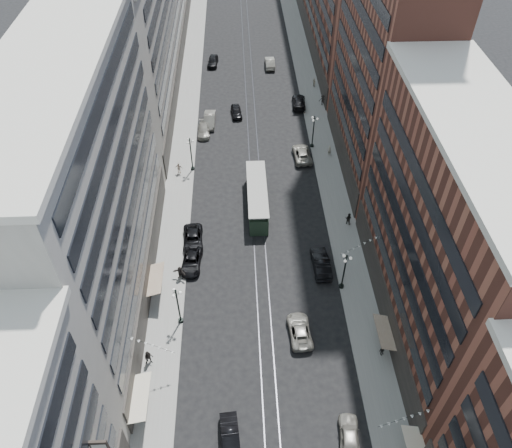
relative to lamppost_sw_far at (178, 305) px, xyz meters
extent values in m
plane|color=black|center=(9.20, 32.00, -3.10)|extent=(220.00, 220.00, 0.00)
cube|color=gray|center=(-1.80, 42.00, -3.02)|extent=(4.00, 180.00, 0.15)
cube|color=gray|center=(20.20, 42.00, -3.02)|extent=(4.00, 180.00, 0.15)
cube|color=#2D2D33|center=(8.50, 42.00, -3.09)|extent=(0.12, 180.00, 0.02)
cube|color=#2D2D33|center=(9.90, 42.00, -3.09)|extent=(0.12, 180.00, 0.02)
cube|color=gray|center=(-7.80, 5.00, 10.90)|extent=(8.00, 36.00, 28.00)
cube|color=brown|center=(26.20, 0.00, 8.90)|extent=(8.00, 30.00, 24.00)
cube|color=brown|center=(26.20, 28.00, 17.90)|extent=(8.00, 26.00, 42.00)
cylinder|color=black|center=(0.00, 0.00, -2.80)|extent=(0.56, 0.56, 0.30)
cylinder|color=black|center=(0.00, 0.00, -0.35)|extent=(0.18, 0.18, 5.20)
sphere|color=black|center=(0.00, 0.00, 2.45)|extent=(0.24, 0.24, 0.24)
sphere|color=white|center=(0.45, 0.00, 2.05)|extent=(0.36, 0.36, 0.36)
sphere|color=white|center=(-0.22, 0.39, 2.05)|extent=(0.36, 0.36, 0.36)
sphere|color=white|center=(-0.22, -0.39, 2.05)|extent=(0.36, 0.36, 0.36)
cylinder|color=black|center=(0.00, 27.00, -2.80)|extent=(0.56, 0.56, 0.30)
cylinder|color=black|center=(0.00, 27.00, -0.35)|extent=(0.18, 0.18, 5.20)
sphere|color=black|center=(0.00, 27.00, 2.45)|extent=(0.24, 0.24, 0.24)
sphere|color=white|center=(0.45, 27.00, 2.05)|extent=(0.36, 0.36, 0.36)
sphere|color=white|center=(-0.22, 27.39, 2.05)|extent=(0.36, 0.36, 0.36)
sphere|color=white|center=(-0.22, 26.61, 2.05)|extent=(0.36, 0.36, 0.36)
cylinder|color=black|center=(18.40, 4.00, -2.80)|extent=(0.56, 0.56, 0.30)
cylinder|color=black|center=(18.40, 4.00, -0.35)|extent=(0.18, 0.18, 5.20)
sphere|color=black|center=(18.40, 4.00, 2.45)|extent=(0.24, 0.24, 0.24)
sphere|color=white|center=(18.85, 4.00, 2.05)|extent=(0.36, 0.36, 0.36)
sphere|color=white|center=(18.18, 4.39, 2.05)|extent=(0.36, 0.36, 0.36)
sphere|color=white|center=(18.18, 3.61, 2.05)|extent=(0.36, 0.36, 0.36)
cylinder|color=black|center=(18.40, 32.00, -2.80)|extent=(0.56, 0.56, 0.30)
cylinder|color=black|center=(18.40, 32.00, -0.35)|extent=(0.18, 0.18, 5.20)
sphere|color=black|center=(18.40, 32.00, 2.45)|extent=(0.24, 0.24, 0.24)
sphere|color=white|center=(18.85, 32.00, 2.05)|extent=(0.36, 0.36, 0.36)
sphere|color=white|center=(18.18, 32.39, 2.05)|extent=(0.36, 0.36, 0.36)
sphere|color=white|center=(18.18, 31.61, 2.05)|extent=(0.36, 0.36, 0.36)
cube|color=#203222|center=(9.20, 18.61, -1.84)|extent=(2.42, 11.61, 2.52)
cube|color=gray|center=(9.20, 18.61, -0.29)|extent=(1.55, 10.64, 0.58)
cube|color=gray|center=(9.20, 18.61, 0.10)|extent=(2.61, 11.80, 0.15)
cylinder|color=black|center=(9.20, 14.26, -2.76)|extent=(2.23, 0.68, 0.68)
cylinder|color=black|center=(9.20, 22.96, -2.76)|extent=(2.23, 0.68, 0.68)
imported|color=black|center=(0.80, 8.21, -2.41)|extent=(2.65, 5.09, 1.37)
imported|color=slate|center=(16.16, -13.57, -2.33)|extent=(2.30, 4.67, 1.53)
imported|color=black|center=(5.37, -13.25, -2.33)|extent=(2.02, 4.76, 1.53)
imported|color=black|center=(-2.82, -4.98, -1.99)|extent=(0.99, 0.64, 1.92)
imported|color=black|center=(0.80, 11.95, -2.36)|extent=(2.70, 5.41, 1.47)
imported|color=slate|center=(1.36, 36.45, -2.41)|extent=(1.99, 4.78, 1.38)
imported|color=black|center=(2.34, 60.26, -2.30)|extent=(2.31, 4.82, 1.59)
imported|color=black|center=(16.38, 7.11, -2.22)|extent=(2.07, 5.40, 1.76)
imported|color=gray|center=(16.51, 29.28, -2.34)|extent=(2.77, 5.56, 1.51)
imported|color=black|center=(17.60, 44.41, -2.31)|extent=(2.53, 5.55, 1.57)
imported|color=black|center=(6.70, 41.73, -2.38)|extent=(2.08, 4.35, 1.44)
imported|color=gray|center=(13.48, 59.04, -2.27)|extent=(1.75, 4.99, 1.64)
imported|color=black|center=(-0.42, 6.20, -2.04)|extent=(1.74, 1.15, 1.82)
imported|color=beige|center=(-1.90, 26.17, -2.03)|extent=(1.15, 0.72, 1.82)
imported|color=black|center=(20.98, 14.54, -2.06)|extent=(0.98, 0.82, 1.77)
imported|color=#A19985|center=(20.73, 29.69, -2.13)|extent=(0.64, 0.46, 1.64)
imported|color=black|center=(21.70, 44.22, -2.00)|extent=(1.32, 0.96, 1.90)
imported|color=gray|center=(12.86, -2.14, -2.41)|extent=(2.59, 5.10, 1.38)
imported|color=slate|center=(2.25, 39.24, -2.26)|extent=(1.97, 5.17, 1.68)
imported|color=#BEB59D|center=(21.09, 50.78, -2.15)|extent=(0.88, 1.01, 1.60)
imported|color=black|center=(21.12, -4.97, -2.19)|extent=(0.98, 0.74, 1.52)
camera|label=1|loc=(6.91, -32.06, 42.94)|focal=35.00mm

